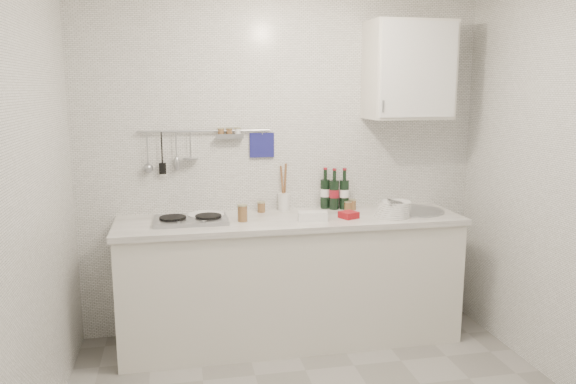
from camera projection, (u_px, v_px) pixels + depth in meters
The scene contains 15 objects.
back_wall at pixel (283, 166), 4.20m from camera, with size 3.00×0.02×2.50m, color silver.
wall_left at pixel (19, 216), 2.56m from camera, with size 0.02×2.80×2.50m, color silver.
counter at pixel (292, 283), 4.06m from camera, with size 2.44×0.64×0.96m.
wall_rail at pixel (202, 144), 4.02m from camera, with size 0.98×0.09×0.34m.
wall_cabinet at pixel (409, 70), 4.08m from camera, with size 0.60×0.38×0.70m.
plate_stack_hob at pixel (205, 216), 3.93m from camera, with size 0.27×0.27×0.03m.
plate_stack_sink at pixel (394, 209), 4.02m from camera, with size 0.27×0.26×0.11m.
wine_bottles at pixel (335, 189), 4.24m from camera, with size 0.21×0.13×0.31m.
butter_dish at pixel (313, 216), 3.89m from camera, with size 0.20×0.10×0.06m, color white.
strawberry_punnet at pixel (349, 215), 3.95m from camera, with size 0.11×0.11×0.05m, color #AD1313.
utensil_crock at pixel (284, 199), 4.20m from camera, with size 0.09×0.09×0.36m.
jar_a at pixel (261, 207), 4.14m from camera, with size 0.06×0.06×0.08m.
jar_b at pixel (348, 205), 4.23m from camera, with size 0.06×0.06×0.07m.
jar_c at pixel (353, 204), 4.23m from camera, with size 0.06×0.06×0.08m.
jar_d at pixel (243, 213), 3.85m from camera, with size 0.07×0.07×0.12m.
Camera 1 is at (-0.78, -2.69, 1.82)m, focal length 35.00 mm.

